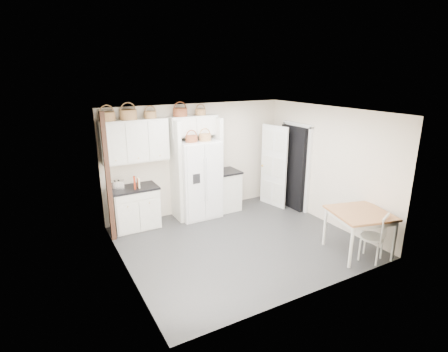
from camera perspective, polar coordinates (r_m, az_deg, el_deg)
floor at (r=7.19m, az=2.59°, el=-10.64°), size 4.50×4.50×0.00m
ceiling at (r=6.43m, az=2.89°, el=10.42°), size 4.50×4.50×0.00m
wall_back at (r=8.40m, az=-4.46°, el=2.86°), size 4.50×0.00×4.50m
wall_left at (r=5.89m, az=-16.28°, el=-3.85°), size 0.00×4.00×4.00m
wall_right at (r=8.07m, az=16.46°, el=1.65°), size 0.00×4.00×4.00m
refrigerator at (r=8.13m, az=-4.30°, el=-0.49°), size 0.94×0.75×1.81m
base_cab_left at (r=7.87m, az=-14.30°, el=-5.13°), size 0.96×0.60×0.89m
base_cab_right at (r=8.65m, az=0.34°, el=-2.38°), size 0.54×0.64×0.95m
dining_table at (r=7.07m, az=21.05°, el=-8.61°), size 1.21×1.21×0.83m
windsor_chair at (r=6.89m, az=23.04°, el=-9.16°), size 0.56×0.54×0.90m
counter_left at (r=7.71m, az=-14.54°, el=-1.93°), size 1.00×0.65×0.04m
counter_right at (r=8.51m, az=0.35°, el=0.77°), size 0.58×0.69×0.04m
toaster at (r=7.59m, az=-17.07°, el=-1.48°), size 0.32×0.24×0.20m
cookbook_red at (r=7.60m, az=-14.40°, el=-1.05°), size 0.07×0.17×0.25m
cookbook_cream at (r=7.62m, az=-13.81°, el=-1.08°), size 0.03×0.15×0.22m
basket_upper_a at (r=7.43m, az=-18.53°, el=9.19°), size 0.32×0.32×0.18m
basket_upper_b at (r=7.52m, az=-15.33°, el=9.63°), size 0.34×0.34×0.20m
basket_upper_c at (r=7.65m, az=-11.93°, el=9.76°), size 0.26×0.26×0.15m
basket_bridge_a at (r=7.87m, az=-7.17°, el=10.29°), size 0.32×0.32×0.18m
basket_bridge_b at (r=8.07m, az=-3.86°, el=10.39°), size 0.24×0.24×0.14m
basket_fridge_a at (r=7.74m, az=-5.32°, el=6.07°), size 0.27×0.27×0.15m
basket_fridge_b at (r=7.87m, az=-3.13°, el=6.33°), size 0.28×0.28×0.15m
upper_cabinet at (r=7.62m, az=-14.36°, el=5.59°), size 1.40×0.34×0.90m
bridge_cabinet at (r=8.03m, az=-5.06°, el=8.21°), size 1.12×0.34×0.45m
fridge_panel_left at (r=7.92m, az=-7.86°, el=0.78°), size 0.08×0.60×2.30m
fridge_panel_right at (r=8.33m, az=-1.32°, el=1.72°), size 0.08×0.60×2.30m
trim_post at (r=7.16m, az=-18.39°, el=-0.40°), size 0.09×0.09×2.60m
doorway_void at (r=8.78m, az=11.30°, el=1.35°), size 0.18×0.85×2.05m
door_slab at (r=8.81m, az=8.11°, el=1.56°), size 0.21×0.79×2.05m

